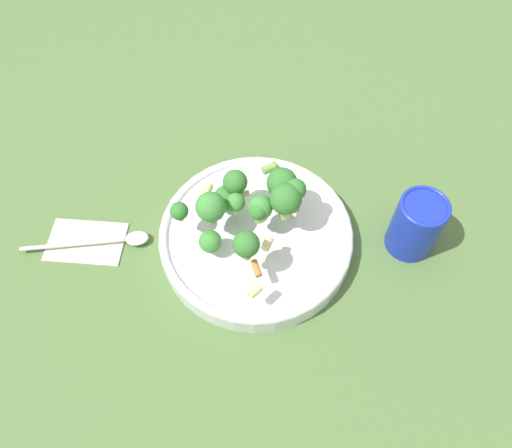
% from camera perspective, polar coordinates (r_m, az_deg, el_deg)
% --- Properties ---
extents(ground_plane, '(3.00, 3.00, 0.00)m').
position_cam_1_polar(ground_plane, '(0.78, 0.00, -2.20)').
color(ground_plane, '#4C6B38').
extents(bowl, '(0.29, 0.29, 0.04)m').
position_cam_1_polar(bowl, '(0.76, 0.00, -1.43)').
color(bowl, silver).
rests_on(bowl, ground_plane).
extents(pasta_salad, '(0.19, 0.20, 0.09)m').
position_cam_1_polar(pasta_salad, '(0.71, -0.67, 2.33)').
color(pasta_salad, '#8CB766').
rests_on(pasta_salad, bowl).
extents(cup, '(0.07, 0.07, 0.10)m').
position_cam_1_polar(cup, '(0.77, 17.86, -0.06)').
color(cup, '#192DAD').
rests_on(cup, ground_plane).
extents(napkin, '(0.14, 0.13, 0.01)m').
position_cam_1_polar(napkin, '(0.82, -18.86, -1.90)').
color(napkin, beige).
rests_on(napkin, ground_plane).
extents(spoon, '(0.18, 0.10, 0.01)m').
position_cam_1_polar(spoon, '(0.80, -16.56, -1.86)').
color(spoon, silver).
rests_on(spoon, napkin).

